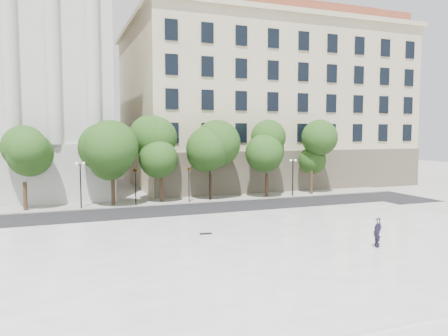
{
  "coord_description": "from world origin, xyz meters",
  "views": [
    {
      "loc": [
        -7.47,
        -19.72,
        7.2
      ],
      "look_at": [
        3.86,
        10.0,
        4.57
      ],
      "focal_mm": 35.0,
      "sensor_mm": 36.0,
      "label": 1
    }
  ],
  "objects_px": {
    "traffic_light_west": "(135,169)",
    "person_lying": "(377,243)",
    "skateboard": "(206,234)",
    "traffic_light_east": "(189,167)"
  },
  "relations": [
    {
      "from": "traffic_light_west",
      "to": "traffic_light_east",
      "type": "distance_m",
      "value": 5.34
    },
    {
      "from": "traffic_light_west",
      "to": "traffic_light_east",
      "type": "relative_size",
      "value": 1.0
    },
    {
      "from": "traffic_light_west",
      "to": "skateboard",
      "type": "distance_m",
      "value": 15.53
    },
    {
      "from": "person_lying",
      "to": "skateboard",
      "type": "xyz_separation_m",
      "value": [
        -8.35,
        6.68,
        -0.19
      ]
    },
    {
      "from": "traffic_light_west",
      "to": "skateboard",
      "type": "height_order",
      "value": "traffic_light_west"
    },
    {
      "from": "traffic_light_west",
      "to": "person_lying",
      "type": "relative_size",
      "value": 2.42
    },
    {
      "from": "traffic_light_east",
      "to": "skateboard",
      "type": "distance_m",
      "value": 15.73
    },
    {
      "from": "traffic_light_east",
      "to": "skateboard",
      "type": "xyz_separation_m",
      "value": [
        -3.25,
        -15.07,
        -3.16
      ]
    },
    {
      "from": "traffic_light_west",
      "to": "skateboard",
      "type": "xyz_separation_m",
      "value": [
        2.09,
        -15.07,
        -3.14
      ]
    },
    {
      "from": "traffic_light_west",
      "to": "person_lying",
      "type": "xyz_separation_m",
      "value": [
        10.44,
        -21.75,
        -2.95
      ]
    }
  ]
}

